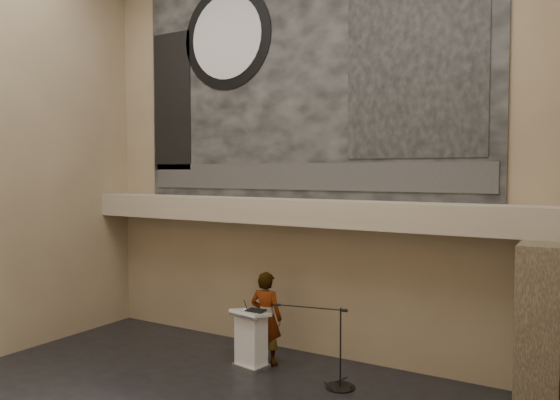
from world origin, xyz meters
The scene contains 17 objects.
wall_back centered at (0.00, 4.00, 4.25)m, with size 10.00×0.02×8.50m, color #816D52.
wall_right centered at (5.00, 0.00, 4.25)m, with size 0.02×8.00×8.50m, color #816D52.
soffit centered at (0.00, 3.60, 2.95)m, with size 10.00×0.80×0.50m, color #A0907C.
sprinkler_left centered at (-1.60, 3.55, 2.67)m, with size 0.04×0.04×0.06m, color #B2893D.
sprinkler_right centered at (1.90, 3.55, 2.67)m, with size 0.04×0.04×0.06m, color #B2893D.
banner centered at (0.00, 3.97, 5.70)m, with size 8.00×0.05×5.00m, color black.
banner_text_strip centered at (0.00, 3.93, 3.65)m, with size 7.76×0.02×0.55m, color #2E2E2E.
banner_clock_rim centered at (-1.80, 3.93, 6.70)m, with size 2.30×2.30×0.02m, color black.
banner_clock_face centered at (-1.80, 3.91, 6.70)m, with size 1.84×1.84×0.02m, color silver.
banner_building_print centered at (2.40, 3.93, 5.80)m, with size 2.60×0.02×3.60m, color black.
banner_brick_print centered at (-3.40, 3.93, 5.40)m, with size 1.10×0.02×3.20m, color black.
stone_pier centered at (4.65, 3.15, 1.35)m, with size 0.60×1.40×2.70m, color #463B2B.
lectern centered at (-0.30, 2.63, 0.55)m, with size 0.76×0.60×1.13m.
binder centered at (-0.21, 2.64, 1.12)m, with size 0.33×0.27×0.04m, color black.
papers centered at (-0.37, 2.57, 1.10)m, with size 0.21×0.29×0.01m, color white.
speaker_person centered at (-0.18, 2.97, 0.91)m, with size 0.66×0.43×1.81m, color white.
mic_stand centered at (1.52, 2.62, 0.21)m, with size 1.47×0.52×1.41m.
Camera 1 is at (5.42, -5.88, 3.75)m, focal length 35.00 mm.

